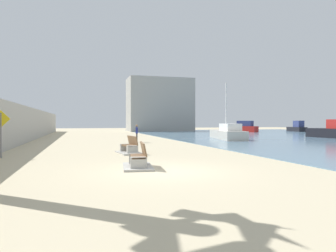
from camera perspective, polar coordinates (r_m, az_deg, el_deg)
ground_plane at (r=28.95m, az=-10.33°, el=-2.75°), size 120.00×120.00×0.00m
seawall at (r=29.14m, az=-25.18°, el=0.26°), size 0.80×64.00×3.10m
water_bay at (r=39.34m, az=27.09°, el=-1.86°), size 36.00×68.00×0.04m
bench_near at (r=12.09m, az=-5.50°, el=-6.54°), size 1.33×2.21×0.98m
bench_far at (r=17.55m, az=-7.16°, el=-4.26°), size 1.38×2.23×0.98m
person_walking at (r=26.76m, az=-5.76°, el=-1.13°), size 0.24×0.52×1.54m
boat_mid_bay at (r=60.47m, az=22.64°, el=-0.27°), size 2.57×5.33×1.95m
boat_nearest at (r=31.91m, az=10.88°, el=-1.28°), size 3.59×8.14×5.76m
boat_outer at (r=37.86m, az=28.50°, el=-0.83°), size 2.45×6.23×2.00m
boat_far_left at (r=54.83m, az=13.34°, el=-0.32°), size 4.53×5.90×1.92m
pedestrian_sign at (r=17.17m, az=-28.38°, el=-0.37°), size 0.85×0.08×2.34m
harbor_building at (r=58.67m, az=-1.51°, el=3.88°), size 12.00×6.00×9.91m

